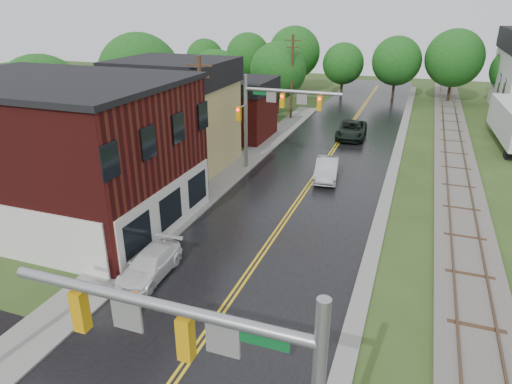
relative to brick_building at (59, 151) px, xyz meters
The scene contains 19 objects.
main_road 19.95m from the brick_building, 50.23° to the left, with size 10.00×90.00×0.02m, color black.
curb_right 27.15m from the brick_building, 48.20° to the left, with size 0.80×70.00×0.12m, color gray.
sidewalk_left 12.52m from the brick_building, 57.86° to the left, with size 2.40×50.00×0.12m, color gray.
brick_building is the anchor object (origin of this frame).
yellow_house 11.14m from the brick_building, 82.32° to the left, with size 8.00×7.00×6.40m, color tan.
darkred_building 20.25m from the brick_building, 82.92° to the left, with size 7.00×6.00×4.40m, color #3F0F0C.
railroad 30.36m from the brick_building, 41.66° to the left, with size 3.20×80.00×0.30m.
traffic_signal_near 20.60m from the brick_building, 39.17° to the right, with size 7.34×0.30×7.20m.
traffic_signal_far 15.03m from the brick_building, 53.08° to the left, with size 7.34×0.43×7.20m.
utility_pole_b 9.03m from the brick_building, 50.93° to the left, with size 1.80×0.28×9.00m.
utility_pole_c 29.56m from the brick_building, 78.91° to the left, with size 1.80×0.28×9.00m.
tree_left_a 10.14m from the brick_building, 136.87° to the left, with size 6.80×6.80×8.67m.
tree_left_b 17.80m from the brick_building, 107.61° to the left, with size 7.60×7.60×9.69m.
tree_left_c 24.94m from the brick_building, 93.14° to the left, with size 6.00×6.00×7.65m.
tree_left_e 31.12m from the brick_building, 83.29° to the left, with size 6.40×6.40×8.16m.
suv_dark 27.17m from the brick_building, 60.39° to the left, with size 2.60×5.64×1.57m, color black.
sedan_silver 18.09m from the brick_building, 41.21° to the left, with size 1.60×4.58×1.51m, color #AFB0B4.
pickup_white 9.80m from the brick_building, 26.20° to the right, with size 1.72×4.22×1.23m, color silver.
construction_barrel 11.90m from the brick_building, 36.49° to the right, with size 0.52×0.52×0.93m, color #DE5809.
Camera 1 is at (6.76, -4.76, 12.07)m, focal length 32.00 mm.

